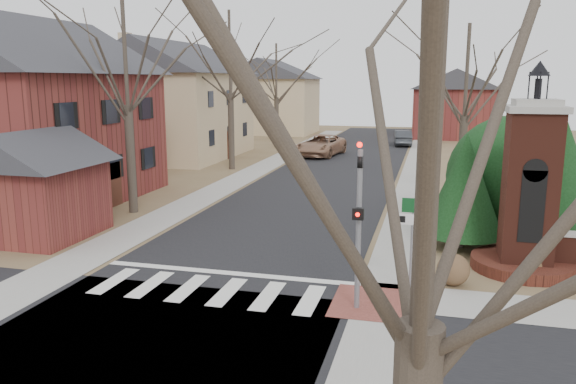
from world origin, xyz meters
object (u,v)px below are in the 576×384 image
(sign_post, at_px, (412,227))
(distant_car, at_px, (403,138))
(traffic_signal_pole, at_px, (359,213))
(pickup_truck, at_px, (321,145))
(brick_gate_monument, at_px, (528,203))

(sign_post, relative_size, distant_car, 0.65)
(sign_post, bearing_deg, traffic_signal_pole, -132.43)
(pickup_truck, bearing_deg, traffic_signal_pole, -69.13)
(sign_post, distance_m, distant_car, 37.16)
(sign_post, distance_m, brick_gate_monument, 4.55)
(pickup_truck, bearing_deg, sign_post, -66.05)
(traffic_signal_pole, relative_size, brick_gate_monument, 0.69)
(pickup_truck, xyz_separation_m, distant_car, (5.91, 8.89, -0.13))
(brick_gate_monument, xyz_separation_m, pickup_truck, (-11.51, 25.18, -1.34))
(traffic_signal_pole, xyz_separation_m, sign_post, (1.29, 1.41, -0.64))
(brick_gate_monument, bearing_deg, sign_post, -138.58)
(pickup_truck, bearing_deg, brick_gate_monument, -57.52)
(distant_car, bearing_deg, sign_post, 87.58)
(traffic_signal_pole, distance_m, brick_gate_monument, 6.47)
(brick_gate_monument, bearing_deg, distant_car, 99.33)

